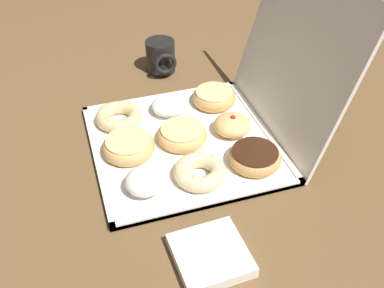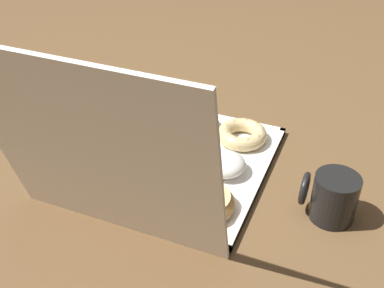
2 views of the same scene
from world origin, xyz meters
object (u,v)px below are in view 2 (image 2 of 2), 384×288
Objects in this scene: glazed_ring_donut_6 at (205,202)px; jelly_filled_donut_7 at (144,184)px; glazed_ring_donut_1 at (194,122)px; chocolate_frosted_donut_8 at (91,172)px; cruller_donut_5 at (118,140)px; napkin_stack at (60,118)px; powdered_filled_donut_3 at (225,164)px; donut_box at (170,160)px; coffee_mug at (333,196)px; cruller_donut_0 at (242,134)px; glazed_ring_donut_4 at (171,153)px; powdered_filled_donut_2 at (143,112)px.

jelly_filled_donut_7 is at bearing -0.28° from glazed_ring_donut_6.
chocolate_frosted_donut_8 is at bearing 64.46° from glazed_ring_donut_1.
napkin_stack is (0.19, -0.05, -0.02)m from cruller_donut_5.
chocolate_frosted_donut_8 is at bearing 27.66° from powdered_filled_donut_3.
donut_box is 0.13m from jelly_filled_donut_7.
cruller_donut_5 is 1.09× the size of coffee_mug.
napkin_stack is at bearing -8.08° from donut_box.
glazed_ring_donut_1 is at bearing -0.48° from cruller_donut_0.
cruller_donut_5 is at bearing -0.31° from glazed_ring_donut_4.
powdered_filled_donut_2 reaches higher than cruller_donut_0.
jelly_filled_donut_7 is 0.36m from coffee_mug.
powdered_filled_donut_2 is 0.64× the size of napkin_stack.
powdered_filled_donut_3 is at bearing -135.53° from jelly_filled_donut_7.
powdered_filled_donut_3 reaches higher than cruller_donut_0.
glazed_ring_donut_1 is at bearing -90.61° from jelly_filled_donut_7.
glazed_ring_donut_4 is (0.12, 0.13, 0.00)m from cruller_donut_0.
powdered_filled_donut_3 reaches higher than cruller_donut_5.
powdered_filled_donut_3 is (-0.12, 0.13, 0.00)m from glazed_ring_donut_1.
glazed_ring_donut_1 is 1.05× the size of cruller_donut_5.
powdered_filled_donut_3 is (-0.13, -0.00, 0.03)m from donut_box.
donut_box is 0.18m from glazed_ring_donut_6.
powdered_filled_donut_3 is at bearing -88.41° from glazed_ring_donut_6.
jelly_filled_donut_7 is 0.85× the size of coffee_mug.
glazed_ring_donut_4 is at bearing 90.97° from glazed_ring_donut_1.
glazed_ring_donut_1 reaches higher than cruller_donut_0.
glazed_ring_donut_1 is (0.12, -0.00, 0.00)m from cruller_donut_0.
glazed_ring_donut_6 is at bearing 91.51° from cruller_donut_0.
donut_box is at bearing -89.88° from jelly_filled_donut_7.
cruller_donut_5 is 0.97× the size of chocolate_frosted_donut_8.
jelly_filled_donut_7 reaches higher than cruller_donut_0.
glazed_ring_donut_4 is (-0.00, 0.13, -0.00)m from glazed_ring_donut_1.
coffee_mug is (-0.47, 0.04, 0.02)m from cruller_donut_5.
cruller_donut_0 is at bearing -152.43° from cruller_donut_5.
coffee_mug is at bearing 175.74° from cruller_donut_5.
napkin_stack is (0.45, -0.05, -0.02)m from powdered_filled_donut_3.
cruller_donut_5 is at bearing 45.37° from glazed_ring_donut_1.
coffee_mug is (-0.35, -0.08, 0.02)m from jelly_filled_donut_7.
jelly_filled_donut_7 is 0.76× the size of chocolate_frosted_donut_8.
cruller_donut_5 is at bearing 27.57° from cruller_donut_0.
cruller_donut_0 is at bearing -116.18° from jelly_filled_donut_7.
glazed_ring_donut_6 is at bearing 179.72° from jelly_filled_donut_7.
powdered_filled_donut_3 reaches higher than chocolate_frosted_donut_8.
glazed_ring_donut_1 is 0.13m from glazed_ring_donut_4.
jelly_filled_donut_7 is at bearing 89.39° from glazed_ring_donut_1.
glazed_ring_donut_1 is 0.18m from powdered_filled_donut_3.
chocolate_frosted_donut_8 is (-0.01, 0.25, -0.01)m from powdered_filled_donut_2.
jelly_filled_donut_7 reaches higher than powdered_filled_donut_3.
napkin_stack is at bearing 20.48° from powdered_filled_donut_2.
powdered_filled_donut_3 reaches higher than donut_box.
powdered_filled_donut_2 is 0.12m from cruller_donut_5.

